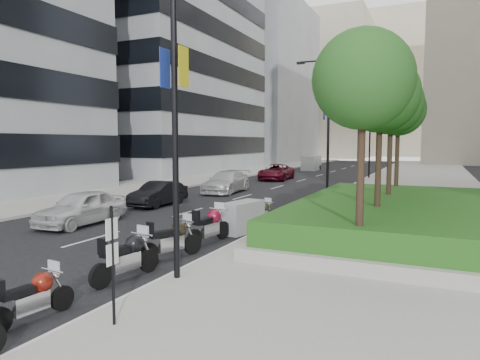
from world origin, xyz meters
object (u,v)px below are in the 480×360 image
Objects in this scene: car_c at (226,182)px; motorcycle_4 at (210,226)px; motorcycle_3 at (172,239)px; lamp_post_0 at (169,89)px; car_a at (82,208)px; motorcycle_1 at (33,297)px; car_b at (158,194)px; motorcycle_6 at (262,213)px; delivery_van at (311,164)px; motorcycle_2 at (127,257)px; motorcycle_5 at (242,217)px; lamp_post_2 at (368,129)px; parking_sign at (113,259)px; lamp_post_1 at (326,120)px; car_d at (276,172)px.

motorcycle_4 is at bearing -69.36° from car_c.
car_c is at bearing 41.75° from motorcycle_3.
car_a is (-8.17, 4.99, -4.28)m from lamp_post_0.
motorcycle_1 is 0.46× the size of car_b.
motorcycle_6 is 38.44m from delivery_van.
motorcycle_2 is 1.06× the size of motorcycle_5.
delivery_van is (-8.84, 11.16, -4.18)m from lamp_post_2.
motorcycle_3 is at bearing 123.29° from lamp_post_0.
parking_sign is 16.91m from car_b.
car_c reaches higher than car_a.
motorcycle_5 is at bearing -91.77° from lamp_post_2.
motorcycle_5 is (0.34, 6.80, 0.01)m from motorcycle_2.
lamp_post_0 is 1.00× the size of lamp_post_2.
motorcycle_6 is at bearing 95.60° from lamp_post_0.
lamp_post_1 reaches higher than motorcycle_6.
motorcycle_4 is at bearing -177.87° from motorcycle_5.
lamp_post_0 is 17.00m from lamp_post_1.
car_b is at bearing 91.32° from car_a.
lamp_post_1 is 30.76m from delivery_van.
motorcycle_1 is 16.26m from car_b.
lamp_post_0 reaches higher than motorcycle_5.
delivery_van is (-7.56, 44.21, 0.26)m from motorcycle_3.
car_c is at bearing 22.22° from motorcycle_1.
parking_sign is 1.01× the size of motorcycle_4.
car_d is (-6.88, 33.72, 0.25)m from motorcycle_1.
lamp_post_0 is at bearing -157.96° from motorcycle_4.
motorcycle_5 reaches higher than motorcycle_2.
lamp_post_0 is 10.49m from car_a.
parking_sign is at bearing -43.41° from car_a.
motorcycle_1 is at bearing -109.64° from lamp_post_0.
delivery_van is (-0.68, 41.17, 0.11)m from car_a.
motorcycle_1 is 23.12m from car_c.
lamp_post_2 is at bearing 4.34° from motorcycle_4.
motorcycle_1 is 10.86m from car_a.
car_c is at bearing 112.50° from lamp_post_0.
delivery_van reaches higher than motorcycle_3.
lamp_post_2 is 14.84m from delivery_van.
car_c is at bearing 45.30° from motorcycle_6.
motorcycle_5 is (-0.88, -28.52, -4.43)m from lamp_post_2.
car_d reaches higher than car_b.
motorcycle_4 is at bearing -173.41° from motorcycle_6.
lamp_post_1 is at bearing -62.92° from car_d.
parking_sign reaches higher than motorcycle_6.
car_b is at bearing 52.76° from motorcycle_4.
lamp_post_1 is 2.09× the size of car_b.
car_c is (-7.80, 18.83, -4.27)m from lamp_post_0.
motorcycle_2 is 1.04× the size of motorcycle_3.
motorcycle_6 is (-0.84, 8.57, -4.54)m from lamp_post_0.
car_c is 27.35m from delivery_van.
delivery_van is (-7.66, 49.48, 0.36)m from motorcycle_1.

